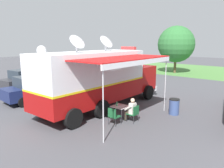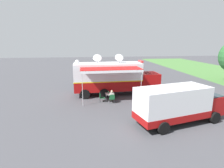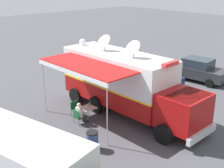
{
  "view_description": "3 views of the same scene",
  "coord_description": "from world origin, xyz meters",
  "px_view_note": "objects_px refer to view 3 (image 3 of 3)",
  "views": [
    {
      "loc": [
        9.18,
        -8.78,
        4.1
      ],
      "look_at": [
        0.74,
        0.97,
        1.58
      ],
      "focal_mm": 35.27,
      "sensor_mm": 36.0,
      "label": 1
    },
    {
      "loc": [
        19.35,
        -2.13,
        5.77
      ],
      "look_at": [
        0.48,
        0.42,
        1.29
      ],
      "focal_mm": 29.16,
      "sensor_mm": 36.0,
      "label": 2
    },
    {
      "loc": [
        11.61,
        12.27,
        7.62
      ],
      "look_at": [
        0.01,
        -0.45,
        1.51
      ],
      "focal_mm": 48.08,
      "sensor_mm": 36.0,
      "label": 3
    }
  ],
  "objects_px": {
    "folding_chair_beside_table": "(75,108)",
    "car_behind_truck": "(153,76)",
    "command_truck": "(126,82)",
    "water_bottle": "(89,105)",
    "seated_responder": "(81,113)",
    "trash_bin": "(92,141)",
    "folding_table": "(88,108)",
    "folding_chair_at_table": "(78,116)",
    "car_far_corner": "(199,70)"
  },
  "relations": [
    {
      "from": "command_truck",
      "to": "folding_chair_at_table",
      "type": "xyz_separation_m",
      "value": [
        3.0,
        -0.67,
        -1.43
      ]
    },
    {
      "from": "car_behind_truck",
      "to": "car_far_corner",
      "type": "bearing_deg",
      "value": 159.48
    },
    {
      "from": "folding_chair_beside_table",
      "to": "car_behind_truck",
      "type": "relative_size",
      "value": 0.2
    },
    {
      "from": "seated_responder",
      "to": "car_far_corner",
      "type": "bearing_deg",
      "value": 178.56
    },
    {
      "from": "water_bottle",
      "to": "folding_table",
      "type": "bearing_deg",
      "value": 24.17
    },
    {
      "from": "command_truck",
      "to": "folding_table",
      "type": "relative_size",
      "value": 11.66
    },
    {
      "from": "water_bottle",
      "to": "seated_responder",
      "type": "distance_m",
      "value": 0.83
    },
    {
      "from": "folding_chair_at_table",
      "to": "trash_bin",
      "type": "relative_size",
      "value": 0.96
    },
    {
      "from": "seated_responder",
      "to": "folding_chair_at_table",
      "type": "bearing_deg",
      "value": 1.35
    },
    {
      "from": "command_truck",
      "to": "water_bottle",
      "type": "xyz_separation_m",
      "value": [
        2.03,
        -0.89,
        -1.11
      ]
    },
    {
      "from": "command_truck",
      "to": "folding_chair_at_table",
      "type": "distance_m",
      "value": 3.39
    },
    {
      "from": "folding_table",
      "to": "trash_bin",
      "type": "distance_m",
      "value": 3.2
    },
    {
      "from": "seated_responder",
      "to": "car_far_corner",
      "type": "relative_size",
      "value": 0.29
    },
    {
      "from": "seated_responder",
      "to": "car_far_corner",
      "type": "distance_m",
      "value": 11.2
    },
    {
      "from": "folding_table",
      "to": "trash_bin",
      "type": "height_order",
      "value": "trash_bin"
    },
    {
      "from": "folding_chair_at_table",
      "to": "seated_responder",
      "type": "xyz_separation_m",
      "value": [
        -0.19,
        -0.0,
        0.14
      ]
    },
    {
      "from": "folding_table",
      "to": "seated_responder",
      "type": "relative_size",
      "value": 0.65
    },
    {
      "from": "command_truck",
      "to": "seated_responder",
      "type": "relative_size",
      "value": 7.64
    },
    {
      "from": "folding_chair_at_table",
      "to": "folding_chair_beside_table",
      "type": "xyz_separation_m",
      "value": [
        -0.54,
        -0.99,
        0.0
      ]
    },
    {
      "from": "folding_chair_at_table",
      "to": "folding_chair_beside_table",
      "type": "height_order",
      "value": "same"
    },
    {
      "from": "trash_bin",
      "to": "car_behind_truck",
      "type": "relative_size",
      "value": 0.21
    },
    {
      "from": "folding_chair_at_table",
      "to": "car_behind_truck",
      "type": "height_order",
      "value": "car_behind_truck"
    },
    {
      "from": "command_truck",
      "to": "folding_table",
      "type": "height_order",
      "value": "command_truck"
    },
    {
      "from": "folding_chair_beside_table",
      "to": "car_far_corner",
      "type": "bearing_deg",
      "value": 173.33
    },
    {
      "from": "folding_chair_beside_table",
      "to": "seated_responder",
      "type": "xyz_separation_m",
      "value": [
        0.35,
        0.99,
        0.14
      ]
    },
    {
      "from": "car_far_corner",
      "to": "folding_table",
      "type": "bearing_deg",
      "value": -2.26
    },
    {
      "from": "car_far_corner",
      "to": "folding_chair_at_table",
      "type": "bearing_deg",
      "value": -1.39
    },
    {
      "from": "folding_chair_beside_table",
      "to": "water_bottle",
      "type": "bearing_deg",
      "value": 118.91
    },
    {
      "from": "folding_table",
      "to": "car_behind_truck",
      "type": "bearing_deg",
      "value": -171.77
    },
    {
      "from": "folding_chair_beside_table",
      "to": "trash_bin",
      "type": "distance_m",
      "value": 3.82
    },
    {
      "from": "folding_chair_beside_table",
      "to": "seated_responder",
      "type": "distance_m",
      "value": 1.06
    },
    {
      "from": "trash_bin",
      "to": "seated_responder",
      "type": "bearing_deg",
      "value": -115.42
    },
    {
      "from": "folding_chair_beside_table",
      "to": "seated_responder",
      "type": "height_order",
      "value": "seated_responder"
    },
    {
      "from": "trash_bin",
      "to": "folding_chair_at_table",
      "type": "bearing_deg",
      "value": -111.83
    },
    {
      "from": "water_bottle",
      "to": "folding_chair_at_table",
      "type": "height_order",
      "value": "water_bottle"
    },
    {
      "from": "folding_table",
      "to": "seated_responder",
      "type": "distance_m",
      "value": 0.63
    },
    {
      "from": "water_bottle",
      "to": "car_behind_truck",
      "type": "relative_size",
      "value": 0.05
    },
    {
      "from": "seated_responder",
      "to": "trash_bin",
      "type": "distance_m",
      "value": 2.78
    },
    {
      "from": "water_bottle",
      "to": "car_behind_truck",
      "type": "bearing_deg",
      "value": -172.21
    },
    {
      "from": "water_bottle",
      "to": "trash_bin",
      "type": "bearing_deg",
      "value": 54.05
    },
    {
      "from": "seated_responder",
      "to": "folding_table",
      "type": "bearing_deg",
      "value": -167.42
    },
    {
      "from": "car_behind_truck",
      "to": "folding_chair_beside_table",
      "type": "bearing_deg",
      "value": 1.11
    },
    {
      "from": "seated_responder",
      "to": "car_behind_truck",
      "type": "bearing_deg",
      "value": -171.41
    },
    {
      "from": "folding_chair_beside_table",
      "to": "seated_responder",
      "type": "bearing_deg",
      "value": 70.35
    },
    {
      "from": "folding_chair_beside_table",
      "to": "car_behind_truck",
      "type": "distance_m",
      "value": 7.1
    },
    {
      "from": "folding_chair_beside_table",
      "to": "car_far_corner",
      "type": "height_order",
      "value": "car_far_corner"
    },
    {
      "from": "folding_chair_beside_table",
      "to": "trash_bin",
      "type": "relative_size",
      "value": 0.96
    },
    {
      "from": "water_bottle",
      "to": "car_far_corner",
      "type": "xyz_separation_m",
      "value": [
        -10.42,
        0.49,
        0.05
      ]
    },
    {
      "from": "water_bottle",
      "to": "folding_chair_at_table",
      "type": "bearing_deg",
      "value": 12.6
    },
    {
      "from": "folding_chair_at_table",
      "to": "trash_bin",
      "type": "distance_m",
      "value": 2.69
    }
  ]
}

